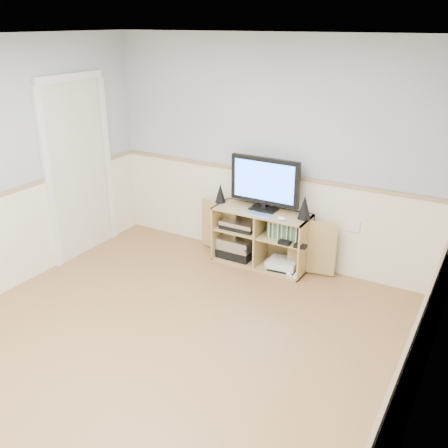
% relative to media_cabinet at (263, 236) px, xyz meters
% --- Properties ---
extents(room, '(4.04, 4.54, 2.54)m').
position_rel_media_cabinet_xyz_m(room, '(-0.08, -1.94, 0.88)').
color(room, tan).
rests_on(room, ground).
extents(media_cabinet, '(1.69, 0.41, 0.65)m').
position_rel_media_cabinet_xyz_m(media_cabinet, '(0.00, 0.00, 0.00)').
color(media_cabinet, tan).
rests_on(media_cabinet, floor).
extents(monitor, '(0.80, 0.18, 0.59)m').
position_rel_media_cabinet_xyz_m(monitor, '(-0.00, -0.00, 0.64)').
color(monitor, black).
rests_on(monitor, media_cabinet).
extents(speaker_left, '(0.12, 0.12, 0.23)m').
position_rel_media_cabinet_xyz_m(speaker_left, '(-0.54, -0.03, 0.43)').
color(speaker_left, black).
rests_on(speaker_left, media_cabinet).
extents(speaker_right, '(0.14, 0.14, 0.26)m').
position_rel_media_cabinet_xyz_m(speaker_right, '(0.49, -0.03, 0.45)').
color(speaker_right, black).
rests_on(speaker_right, media_cabinet).
extents(keyboard, '(0.30, 0.17, 0.01)m').
position_rel_media_cabinet_xyz_m(keyboard, '(0.04, -0.19, 0.32)').
color(keyboard, silver).
rests_on(keyboard, media_cabinet).
extents(mouse, '(0.10, 0.07, 0.04)m').
position_rel_media_cabinet_xyz_m(mouse, '(0.30, -0.19, 0.34)').
color(mouse, white).
rests_on(mouse, media_cabinet).
extents(av_components, '(0.50, 0.30, 0.47)m').
position_rel_media_cabinet_xyz_m(av_components, '(-0.29, -0.05, -0.11)').
color(av_components, black).
rests_on(av_components, media_cabinet).
extents(game_consoles, '(0.46, 0.30, 0.11)m').
position_rel_media_cabinet_xyz_m(game_consoles, '(0.28, -0.06, -0.26)').
color(game_consoles, white).
rests_on(game_consoles, media_cabinet).
extents(game_cases, '(0.36, 0.13, 0.19)m').
position_rel_media_cabinet_xyz_m(game_cases, '(0.29, -0.07, 0.15)').
color(game_cases, '#3F8C3F').
rests_on(game_cases, media_cabinet).
extents(wall_outlet, '(0.12, 0.03, 0.12)m').
position_rel_media_cabinet_xyz_m(wall_outlet, '(0.98, 0.16, 0.27)').
color(wall_outlet, white).
rests_on(wall_outlet, wall_back).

